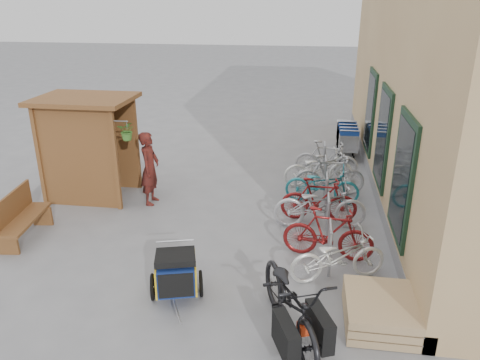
# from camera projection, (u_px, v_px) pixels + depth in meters

# --- Properties ---
(ground) EXTENTS (80.00, 80.00, 0.00)m
(ground) POSITION_uv_depth(u_px,v_px,m) (201.00, 258.00, 8.62)
(ground) COLOR gray
(kiosk) EXTENTS (2.49, 1.65, 2.40)m
(kiosk) POSITION_uv_depth(u_px,v_px,m) (84.00, 134.00, 10.77)
(kiosk) COLOR brown
(kiosk) RESTS_ON ground
(bike_rack) EXTENTS (0.05, 5.35, 0.86)m
(bike_rack) POSITION_uv_depth(u_px,v_px,m) (326.00, 190.00, 10.32)
(bike_rack) COLOR #A5A8AD
(bike_rack) RESTS_ON ground
(pallet_stack) EXTENTS (1.00, 1.20, 0.40)m
(pallet_stack) POSITION_uv_depth(u_px,v_px,m) (380.00, 311.00, 6.84)
(pallet_stack) COLOR tan
(pallet_stack) RESTS_ON ground
(bench) EXTENTS (0.64, 1.57, 0.96)m
(bench) POSITION_uv_depth(u_px,v_px,m) (20.00, 216.00, 9.15)
(bench) COLOR brown
(bench) RESTS_ON ground
(shopping_carts) EXTENTS (0.56, 1.90, 1.01)m
(shopping_carts) POSITION_uv_depth(u_px,v_px,m) (347.00, 135.00, 14.10)
(shopping_carts) COLOR silver
(shopping_carts) RESTS_ON ground
(child_trailer) EXTENTS (0.91, 1.42, 0.82)m
(child_trailer) POSITION_uv_depth(u_px,v_px,m) (176.00, 272.00, 7.37)
(child_trailer) COLOR navy
(child_trailer) RESTS_ON ground
(cargo_bike) EXTENTS (1.52, 2.32, 1.15)m
(cargo_bike) POSITION_uv_depth(u_px,v_px,m) (291.00, 302.00, 6.45)
(cargo_bike) COLOR black
(cargo_bike) RESTS_ON ground
(person_kiosk) EXTENTS (0.42, 0.63, 1.70)m
(person_kiosk) POSITION_uv_depth(u_px,v_px,m) (150.00, 168.00, 10.64)
(person_kiosk) COLOR maroon
(person_kiosk) RESTS_ON ground
(bike_0) EXTENTS (1.78, 1.12, 0.88)m
(bike_0) POSITION_uv_depth(u_px,v_px,m) (338.00, 256.00, 7.83)
(bike_0) COLOR white
(bike_0) RESTS_ON ground
(bike_1) EXTENTS (1.70, 0.68, 0.99)m
(bike_1) POSITION_uv_depth(u_px,v_px,m) (328.00, 233.00, 8.47)
(bike_1) COLOR maroon
(bike_1) RESTS_ON ground
(bike_2) EXTENTS (1.96, 0.85, 1.00)m
(bike_2) POSITION_uv_depth(u_px,v_px,m) (320.00, 205.00, 9.61)
(bike_2) COLOR #B0B0B5
(bike_2) RESTS_ON ground
(bike_3) EXTENTS (1.62, 0.49, 0.97)m
(bike_3) POSITION_uv_depth(u_px,v_px,m) (319.00, 200.00, 9.90)
(bike_3) COLOR maroon
(bike_3) RESTS_ON ground
(bike_4) EXTENTS (1.73, 0.68, 0.89)m
(bike_4) POSITION_uv_depth(u_px,v_px,m) (322.00, 185.00, 10.80)
(bike_4) COLOR teal
(bike_4) RESTS_ON ground
(bike_5) EXTENTS (1.75, 0.72, 1.02)m
(bike_5) POSITION_uv_depth(u_px,v_px,m) (329.00, 175.00, 11.18)
(bike_5) COLOR #B0B0B5
(bike_5) RESTS_ON ground
(bike_6) EXTENTS (1.89, 1.12, 0.94)m
(bike_6) POSITION_uv_depth(u_px,v_px,m) (318.00, 168.00, 11.75)
(bike_6) COLOR white
(bike_6) RESTS_ON ground
(bike_7) EXTENTS (1.71, 0.64, 1.00)m
(bike_7) POSITION_uv_depth(u_px,v_px,m) (326.00, 159.00, 12.30)
(bike_7) COLOR #B0B0B5
(bike_7) RESTS_ON ground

